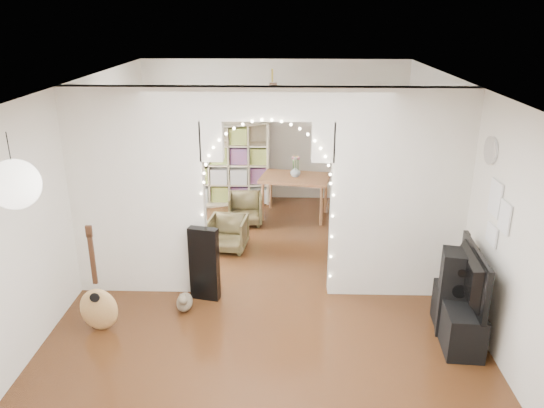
{
  "coord_description": "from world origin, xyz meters",
  "views": [
    {
      "loc": [
        0.25,
        -6.31,
        3.54
      ],
      "look_at": [
        0.05,
        0.3,
        1.12
      ],
      "focal_mm": 35.0,
      "sensor_mm": 36.0,
      "label": 1
    }
  ],
  "objects_px": {
    "floor_speaker": "(457,293)",
    "dining_chair_left": "(228,234)",
    "dining_table": "(295,181)",
    "media_console": "(458,319)",
    "dining_chair_right": "(245,209)",
    "acoustic_guitar": "(97,293)",
    "bookcase": "(229,164)"
  },
  "relations": [
    {
      "from": "floor_speaker",
      "to": "dining_chair_left",
      "type": "xyz_separation_m",
      "value": [
        -2.87,
        2.19,
        -0.24
      ]
    },
    {
      "from": "dining_table",
      "to": "floor_speaker",
      "type": "bearing_deg",
      "value": -52.87
    },
    {
      "from": "media_console",
      "to": "dining_chair_right",
      "type": "bearing_deg",
      "value": 132.21
    },
    {
      "from": "floor_speaker",
      "to": "dining_chair_left",
      "type": "relative_size",
      "value": 1.74
    },
    {
      "from": "acoustic_guitar",
      "to": "dining_chair_left",
      "type": "relative_size",
      "value": 1.91
    },
    {
      "from": "acoustic_guitar",
      "to": "dining_table",
      "type": "height_order",
      "value": "acoustic_guitar"
    },
    {
      "from": "media_console",
      "to": "bookcase",
      "type": "distance_m",
      "value": 5.46
    },
    {
      "from": "bookcase",
      "to": "dining_chair_left",
      "type": "distance_m",
      "value": 2.24
    },
    {
      "from": "acoustic_guitar",
      "to": "dining_table",
      "type": "bearing_deg",
      "value": 57.05
    },
    {
      "from": "media_console",
      "to": "dining_table",
      "type": "relative_size",
      "value": 0.75
    },
    {
      "from": "dining_chair_right",
      "to": "dining_table",
      "type": "bearing_deg",
      "value": 18.53
    },
    {
      "from": "floor_speaker",
      "to": "dining_table",
      "type": "relative_size",
      "value": 0.77
    },
    {
      "from": "dining_table",
      "to": "dining_chair_right",
      "type": "bearing_deg",
      "value": -146.13
    },
    {
      "from": "media_console",
      "to": "dining_table",
      "type": "distance_m",
      "value": 4.21
    },
    {
      "from": "media_console",
      "to": "dining_chair_right",
      "type": "xyz_separation_m",
      "value": [
        -2.68,
        3.41,
        0.02
      ]
    },
    {
      "from": "bookcase",
      "to": "dining_table",
      "type": "bearing_deg",
      "value": -49.0
    },
    {
      "from": "dining_chair_left",
      "to": "floor_speaker",
      "type": "bearing_deg",
      "value": -30.87
    },
    {
      "from": "floor_speaker",
      "to": "dining_chair_right",
      "type": "distance_m",
      "value": 4.24
    },
    {
      "from": "floor_speaker",
      "to": "acoustic_guitar",
      "type": "bearing_deg",
      "value": -166.97
    },
    {
      "from": "acoustic_guitar",
      "to": "dining_chair_right",
      "type": "bearing_deg",
      "value": 65.62
    },
    {
      "from": "acoustic_guitar",
      "to": "media_console",
      "type": "relative_size",
      "value": 1.12
    },
    {
      "from": "floor_speaker",
      "to": "dining_table",
      "type": "distance_m",
      "value": 4.08
    },
    {
      "from": "acoustic_guitar",
      "to": "dining_table",
      "type": "distance_m",
      "value": 4.4
    },
    {
      "from": "floor_speaker",
      "to": "media_console",
      "type": "bearing_deg",
      "value": -77.91
    },
    {
      "from": "dining_table",
      "to": "dining_chair_right",
      "type": "distance_m",
      "value": 1.03
    },
    {
      "from": "media_console",
      "to": "dining_chair_right",
      "type": "height_order",
      "value": "dining_chair_right"
    },
    {
      "from": "dining_table",
      "to": "dining_chair_left",
      "type": "distance_m",
      "value": 1.85
    },
    {
      "from": "media_console",
      "to": "dining_table",
      "type": "xyz_separation_m",
      "value": [
        -1.81,
        3.78,
        0.43
      ]
    },
    {
      "from": "dining_table",
      "to": "dining_chair_right",
      "type": "xyz_separation_m",
      "value": [
        -0.87,
        -0.37,
        -0.41
      ]
    },
    {
      "from": "acoustic_guitar",
      "to": "dining_chair_right",
      "type": "distance_m",
      "value": 3.67
    },
    {
      "from": "bookcase",
      "to": "dining_chair_left",
      "type": "xyz_separation_m",
      "value": [
        0.19,
        -2.17,
        -0.51
      ]
    },
    {
      "from": "dining_table",
      "to": "dining_chair_right",
      "type": "height_order",
      "value": "dining_table"
    }
  ]
}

